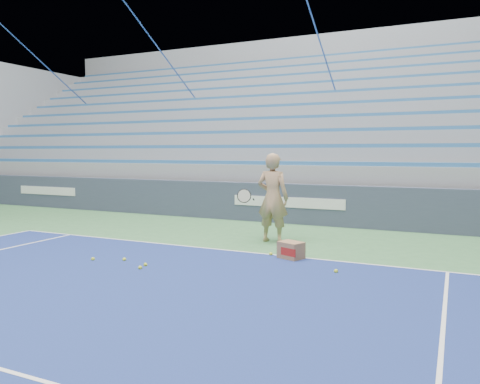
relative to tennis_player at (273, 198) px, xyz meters
name	(u,v)px	position (x,y,z in m)	size (l,w,h in m)	color
sponsor_barrier	(289,203)	(-0.55, 2.74, -0.43)	(30.00, 0.32, 1.10)	#363E53
bleachers	(338,142)	(-0.55, 8.46, 1.38)	(31.00, 9.15, 7.30)	gray
tennis_player	(273,198)	(0.00, 0.00, 0.00)	(0.97, 0.87, 1.96)	tan
ball_box	(291,250)	(0.90, -1.39, -0.82)	(0.52, 0.46, 0.32)	#926847
tennis_ball_0	(145,265)	(-1.20, -3.01, -0.95)	(0.07, 0.07, 0.07)	#D8E92F
tennis_ball_1	(93,259)	(-2.33, -3.06, -0.95)	(0.07, 0.07, 0.07)	#D8E92F
tennis_ball_2	(336,271)	(1.90, -2.05, -0.95)	(0.07, 0.07, 0.07)	#D8E92F
tennis_ball_3	(271,254)	(0.47, -1.30, -0.95)	(0.07, 0.07, 0.07)	#D8E92F
tennis_ball_4	(140,268)	(-1.15, -3.22, -0.95)	(0.07, 0.07, 0.07)	#D8E92F
tennis_ball_5	(124,259)	(-1.79, -2.85, -0.95)	(0.07, 0.07, 0.07)	#D8E92F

